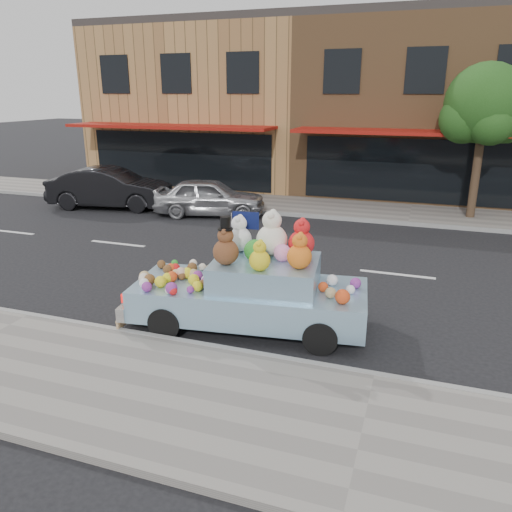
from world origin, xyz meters
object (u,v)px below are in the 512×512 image
at_px(car_silver, 210,197).
at_px(art_car, 251,287).
at_px(car_dark, 110,188).
at_px(street_tree, 485,110).

xyz_separation_m(car_silver, art_car, (4.44, -8.03, 0.13)).
bearing_deg(car_dark, art_car, -142.94).
height_order(car_silver, art_car, art_car).
xyz_separation_m(car_dark, art_car, (8.55, -7.92, 0.03)).
bearing_deg(car_dark, car_silver, -98.65).
distance_m(street_tree, art_car, 11.68).
distance_m(car_silver, car_dark, 4.11).
distance_m(street_tree, car_silver, 9.71).
bearing_deg(street_tree, art_car, -113.30).
bearing_deg(car_silver, art_car, -165.48).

